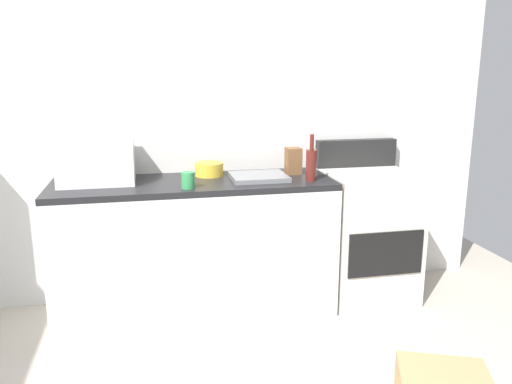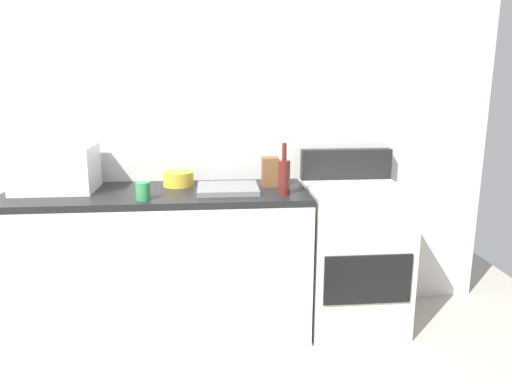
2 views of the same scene
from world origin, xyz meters
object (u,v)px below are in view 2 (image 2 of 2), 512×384
Objects in this scene: stove_oven at (353,253)px; coffee_mug at (143,191)px; microwave at (55,168)px; wine_bottle at (284,176)px; knife_block at (270,172)px; mixing_bowl at (178,179)px.

stove_oven is 11.00× the size of coffee_mug.
stove_oven is 2.39× the size of microwave.
stove_oven is 3.67× the size of wine_bottle.
wine_bottle is 0.80m from coffee_mug.
knife_block reaches higher than coffee_mug.
microwave reaches higher than mixing_bowl.
stove_oven is 0.75m from knife_block.
knife_block is (-0.05, 0.23, -0.02)m from wine_bottle.
mixing_bowl is at bearing 5.57° from microwave.
stove_oven is at bearing 17.25° from wine_bottle.
microwave reaches higher than coffee_mug.
microwave is at bearing -179.31° from knife_block.
mixing_bowl is (0.17, 0.35, -0.00)m from coffee_mug.
mixing_bowl is (-1.10, 0.14, 0.48)m from stove_oven.
knife_block is (0.74, 0.29, 0.04)m from coffee_mug.
stove_oven is 1.90m from microwave.
microwave is 0.62m from coffee_mug.
mixing_bowl is at bearing 172.80° from stove_oven.
wine_bottle is at bearing -77.26° from knife_block.
wine_bottle is (1.34, -0.22, -0.03)m from microwave.
knife_block is 0.58m from mixing_bowl.
wine_bottle is (-0.48, -0.15, 0.54)m from stove_oven.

